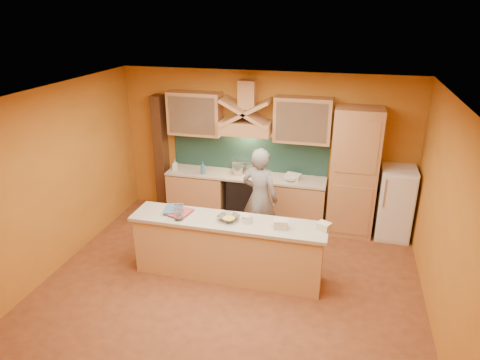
% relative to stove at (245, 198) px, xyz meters
% --- Properties ---
extents(floor, '(5.50, 5.00, 0.01)m').
position_rel_stove_xyz_m(floor, '(0.30, -2.20, -0.45)').
color(floor, brown).
rests_on(floor, ground).
extents(ceiling, '(5.50, 5.00, 0.01)m').
position_rel_stove_xyz_m(ceiling, '(0.30, -2.20, 2.35)').
color(ceiling, white).
rests_on(ceiling, wall_back).
extents(wall_back, '(5.50, 0.02, 2.80)m').
position_rel_stove_xyz_m(wall_back, '(0.30, 0.30, 0.95)').
color(wall_back, '#C47926').
rests_on(wall_back, floor).
extents(wall_front, '(5.50, 0.02, 2.80)m').
position_rel_stove_xyz_m(wall_front, '(0.30, -4.70, 0.95)').
color(wall_front, '#C47926').
rests_on(wall_front, floor).
extents(wall_left, '(0.02, 5.00, 2.80)m').
position_rel_stove_xyz_m(wall_left, '(-2.45, -2.20, 0.95)').
color(wall_left, '#C47926').
rests_on(wall_left, floor).
extents(wall_right, '(0.02, 5.00, 2.80)m').
position_rel_stove_xyz_m(wall_right, '(3.05, -2.20, 0.95)').
color(wall_right, '#C47926').
rests_on(wall_right, floor).
extents(base_cabinet_left, '(1.10, 0.60, 0.86)m').
position_rel_stove_xyz_m(base_cabinet_left, '(-0.95, 0.00, -0.02)').
color(base_cabinet_left, tan).
rests_on(base_cabinet_left, floor).
extents(base_cabinet_right, '(1.10, 0.60, 0.86)m').
position_rel_stove_xyz_m(base_cabinet_right, '(0.95, 0.00, -0.02)').
color(base_cabinet_right, tan).
rests_on(base_cabinet_right, floor).
extents(counter_top, '(3.00, 0.62, 0.04)m').
position_rel_stove_xyz_m(counter_top, '(-0.00, 0.00, 0.45)').
color(counter_top, beige).
rests_on(counter_top, base_cabinet_left).
extents(stove, '(0.60, 0.58, 0.90)m').
position_rel_stove_xyz_m(stove, '(0.00, 0.00, 0.00)').
color(stove, black).
rests_on(stove, floor).
extents(backsplash, '(3.00, 0.03, 0.70)m').
position_rel_stove_xyz_m(backsplash, '(-0.00, 0.28, 0.80)').
color(backsplash, '#17332E').
rests_on(backsplash, wall_back).
extents(range_hood, '(0.92, 0.50, 0.24)m').
position_rel_stove_xyz_m(range_hood, '(0.00, 0.05, 1.37)').
color(range_hood, tan).
rests_on(range_hood, wall_back).
extents(hood_chimney, '(0.30, 0.30, 0.50)m').
position_rel_stove_xyz_m(hood_chimney, '(0.00, 0.15, 1.95)').
color(hood_chimney, tan).
rests_on(hood_chimney, wall_back).
extents(upper_cabinet_left, '(1.00, 0.35, 0.80)m').
position_rel_stove_xyz_m(upper_cabinet_left, '(-1.00, 0.12, 1.55)').
color(upper_cabinet_left, tan).
rests_on(upper_cabinet_left, wall_back).
extents(upper_cabinet_right, '(1.00, 0.35, 0.80)m').
position_rel_stove_xyz_m(upper_cabinet_right, '(1.00, 0.12, 1.55)').
color(upper_cabinet_right, tan).
rests_on(upper_cabinet_right, wall_back).
extents(pantry_column, '(0.80, 0.60, 2.30)m').
position_rel_stove_xyz_m(pantry_column, '(1.95, 0.00, 0.70)').
color(pantry_column, tan).
rests_on(pantry_column, floor).
extents(fridge, '(0.58, 0.60, 1.30)m').
position_rel_stove_xyz_m(fridge, '(2.70, 0.00, 0.20)').
color(fridge, white).
rests_on(fridge, floor).
extents(trim_column_left, '(0.20, 0.30, 2.30)m').
position_rel_stove_xyz_m(trim_column_left, '(-1.75, 0.15, 0.70)').
color(trim_column_left, '#472816').
rests_on(trim_column_left, floor).
extents(island_body, '(2.80, 0.55, 0.88)m').
position_rel_stove_xyz_m(island_body, '(0.20, -1.90, -0.01)').
color(island_body, '#E0B073').
rests_on(island_body, floor).
extents(island_top, '(2.90, 0.62, 0.05)m').
position_rel_stove_xyz_m(island_top, '(0.20, -1.90, 0.47)').
color(island_top, beige).
rests_on(island_top, island_body).
extents(person, '(0.72, 0.57, 1.75)m').
position_rel_stove_xyz_m(person, '(0.46, -0.86, 0.42)').
color(person, gray).
rests_on(person, floor).
extents(pot_large, '(0.22, 0.22, 0.14)m').
position_rel_stove_xyz_m(pot_large, '(-0.14, 0.03, 0.52)').
color(pot_large, silver).
rests_on(pot_large, stove).
extents(pot_small, '(0.25, 0.25, 0.15)m').
position_rel_stove_xyz_m(pot_small, '(0.10, 0.05, 0.53)').
color(pot_small, '#B2B2B9').
rests_on(pot_small, stove).
extents(soap_bottle_a, '(0.11, 0.11, 0.20)m').
position_rel_stove_xyz_m(soap_bottle_a, '(-1.37, -0.09, 0.57)').
color(soap_bottle_a, silver).
rests_on(soap_bottle_a, counter_top).
extents(soap_bottle_b, '(0.13, 0.13, 0.24)m').
position_rel_stove_xyz_m(soap_bottle_b, '(-0.79, -0.15, 0.59)').
color(soap_bottle_b, teal).
rests_on(soap_bottle_b, counter_top).
extents(bowl_back, '(0.34, 0.34, 0.08)m').
position_rel_stove_xyz_m(bowl_back, '(0.86, -0.07, 0.51)').
color(bowl_back, silver).
rests_on(bowl_back, counter_top).
extents(dish_rack, '(0.30, 0.26, 0.09)m').
position_rel_stove_xyz_m(dish_rack, '(0.89, 0.01, 0.52)').
color(dish_rack, white).
rests_on(dish_rack, counter_top).
extents(book_lower, '(0.33, 0.40, 0.03)m').
position_rel_stove_xyz_m(book_lower, '(-0.67, -1.85, 0.51)').
color(book_lower, '#B23F44').
rests_on(book_lower, island_top).
extents(book_upper, '(0.32, 0.40, 0.03)m').
position_rel_stove_xyz_m(book_upper, '(-0.81, -1.85, 0.53)').
color(book_upper, '#436B94').
rests_on(book_upper, island_top).
extents(jar_large, '(0.17, 0.17, 0.15)m').
position_rel_stove_xyz_m(jar_large, '(-0.57, -1.88, 0.57)').
color(jar_large, silver).
rests_on(jar_large, island_top).
extents(jar_small, '(0.17, 0.17, 0.14)m').
position_rel_stove_xyz_m(jar_small, '(-0.50, -2.06, 0.56)').
color(jar_small, white).
rests_on(jar_small, island_top).
extents(kitchen_scale, '(0.15, 0.15, 0.10)m').
position_rel_stove_xyz_m(kitchen_scale, '(0.50, -1.90, 0.54)').
color(kitchen_scale, white).
rests_on(kitchen_scale, island_top).
extents(mixing_bowl, '(0.39, 0.39, 0.07)m').
position_rel_stove_xyz_m(mixing_bowl, '(0.21, -1.89, 0.53)').
color(mixing_bowl, silver).
rests_on(mixing_bowl, island_top).
extents(cloth, '(0.28, 0.26, 0.01)m').
position_rel_stove_xyz_m(cloth, '(0.97, -1.91, 0.50)').
color(cloth, beige).
rests_on(cloth, island_top).
extents(grocery_bag_a, '(0.21, 0.18, 0.12)m').
position_rel_stove_xyz_m(grocery_bag_a, '(0.99, -1.94, 0.56)').
color(grocery_bag_a, beige).
rests_on(grocery_bag_a, island_top).
extents(grocery_bag_b, '(0.22, 0.21, 0.11)m').
position_rel_stove_xyz_m(grocery_bag_b, '(1.58, -1.85, 0.55)').
color(grocery_bag_b, beige).
rests_on(grocery_bag_b, island_top).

